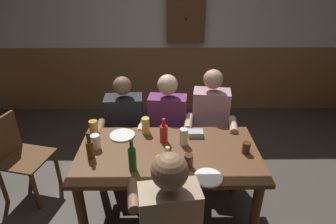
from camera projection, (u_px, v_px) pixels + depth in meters
ground_plane at (168, 210)px, 2.86m from camera, size 7.55×7.55×0.00m
back_wall_upper at (166, 3)px, 4.17m from camera, size 6.29×0.12×1.29m
back_wall_wainscot at (167, 78)px, 4.71m from camera, size 6.29×0.12×1.06m
dining_table at (168, 163)px, 2.50m from camera, size 1.57×0.85×0.76m
person_0 at (125, 125)px, 3.08m from camera, size 0.56×0.55×1.18m
person_1 at (167, 124)px, 3.07m from camera, size 0.57×0.54×1.20m
person_2 at (210, 122)px, 3.07m from camera, size 0.56×0.57×1.25m
person_3 at (168, 218)px, 1.90m from camera, size 0.55×0.55×1.25m
chair_empty_near_right at (18, 155)px, 2.88m from camera, size 0.53×0.53×0.88m
table_candle at (168, 151)px, 2.39m from camera, size 0.04×0.04×0.08m
condiment_caddy at (195, 133)px, 2.67m from camera, size 0.14×0.10×0.05m
plate_0 at (208, 178)px, 2.14m from camera, size 0.22×0.22×0.01m
plate_1 at (122, 135)px, 2.68m from camera, size 0.24×0.24×0.01m
bottle_0 at (90, 148)px, 2.34m from camera, size 0.06×0.06×0.24m
bottle_1 at (164, 133)px, 2.56m from camera, size 0.07×0.07×0.24m
bottle_2 at (132, 159)px, 2.19m from camera, size 0.06×0.06×0.27m
pint_glass_0 at (246, 148)px, 2.42m from camera, size 0.07×0.07×0.10m
pint_glass_1 at (146, 126)px, 2.70m from camera, size 0.07×0.07×0.16m
pint_glass_2 at (173, 167)px, 2.18m from camera, size 0.08×0.08×0.11m
pint_glass_3 at (184, 137)px, 2.52m from camera, size 0.07×0.07×0.15m
pint_glass_4 at (94, 128)px, 2.66m from camera, size 0.08×0.08×0.15m
pint_glass_5 at (189, 161)px, 2.24m from camera, size 0.07×0.07×0.11m
pint_glass_6 at (161, 163)px, 2.23m from camera, size 0.07×0.07×0.11m
pint_glass_7 at (95, 142)px, 2.47m from camera, size 0.08×0.08×0.13m
wall_dart_cabinet at (186, 18)px, 4.15m from camera, size 0.56×0.15×0.70m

